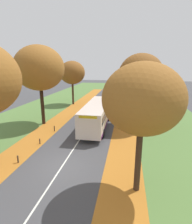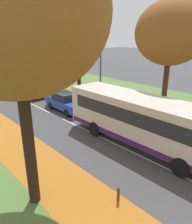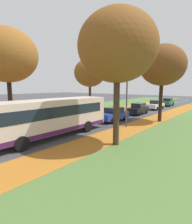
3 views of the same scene
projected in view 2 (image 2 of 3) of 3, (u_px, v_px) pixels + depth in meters
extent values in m
cube|color=#B26B23|center=(19.00, 147.00, 13.26)|extent=(2.80, 60.00, 0.00)
cube|color=#517538|center=(108.00, 91.00, 26.19)|extent=(12.00, 90.00, 0.01)
cube|color=#B26B23|center=(120.00, 112.00, 19.10)|extent=(2.80, 60.00, 0.00)
cube|color=silver|center=(39.00, 107.00, 20.35)|extent=(0.12, 80.00, 0.01)
cylinder|color=black|center=(29.00, 148.00, 8.21)|extent=(0.44, 0.44, 4.85)
ellipsoid|color=#935B23|center=(13.00, 11.00, 6.62)|extent=(6.05, 6.05, 5.44)
cylinder|color=#422D1E|center=(165.00, 90.00, 17.06)|extent=(0.41, 0.41, 4.61)
ellipsoid|color=brown|center=(171.00, 33.00, 15.63)|extent=(5.14, 5.14, 4.63)
cylinder|color=black|center=(79.00, 75.00, 23.68)|extent=(0.40, 0.40, 4.45)
ellipsoid|color=brown|center=(78.00, 35.00, 22.29)|extent=(5.00, 5.00, 4.50)
cylinder|color=#4C3823|center=(118.00, 194.00, 8.86)|extent=(0.12, 0.12, 0.65)
cylinder|color=#47474C|center=(100.00, 76.00, 18.99)|extent=(0.14, 0.14, 6.00)
cylinder|color=#47474C|center=(93.00, 41.00, 17.50)|extent=(1.60, 0.10, 0.10)
ellipsoid|color=silver|center=(86.00, 42.00, 17.01)|extent=(0.44, 0.28, 0.20)
cube|color=beige|center=(142.00, 118.00, 12.96)|extent=(2.56, 10.41, 2.50)
cube|color=#19232D|center=(143.00, 112.00, 12.83)|extent=(2.59, 9.17, 0.80)
cube|color=#4C1951|center=(141.00, 135.00, 13.33)|extent=(2.58, 10.21, 0.32)
cylinder|color=black|center=(181.00, 167.00, 10.40)|extent=(0.31, 0.96, 0.96)
cylinder|color=black|center=(119.00, 120.00, 16.12)|extent=(0.31, 0.96, 0.96)
cylinder|color=black|center=(95.00, 129.00, 14.61)|extent=(0.31, 0.96, 0.96)
cube|color=#233D9E|center=(66.00, 103.00, 19.25)|extent=(1.83, 4.25, 0.70)
cube|color=#19232D|center=(65.00, 96.00, 19.13)|extent=(1.51, 2.06, 0.60)
cylinder|color=black|center=(82.00, 109.00, 18.91)|extent=(0.24, 0.65, 0.64)
cylinder|color=black|center=(67.00, 113.00, 17.96)|extent=(0.24, 0.65, 0.64)
cylinder|color=black|center=(66.00, 102.00, 20.77)|extent=(0.24, 0.65, 0.64)
cylinder|color=black|center=(51.00, 106.00, 19.82)|extent=(0.24, 0.65, 0.64)
cube|color=black|center=(29.00, 90.00, 23.71)|extent=(1.91, 4.28, 0.70)
cube|color=#19232D|center=(28.00, 84.00, 23.59)|extent=(1.54, 2.09, 0.60)
cylinder|color=black|center=(42.00, 94.00, 23.49)|extent=(0.25, 0.65, 0.64)
cylinder|color=black|center=(29.00, 97.00, 22.45)|extent=(0.25, 0.65, 0.64)
cylinder|color=black|center=(30.00, 90.00, 25.22)|extent=(0.25, 0.65, 0.64)
cylinder|color=black|center=(17.00, 93.00, 24.17)|extent=(0.25, 0.65, 0.64)
cube|color=silver|center=(4.00, 81.00, 28.46)|extent=(1.75, 4.22, 0.70)
cube|color=#19232D|center=(3.00, 76.00, 28.35)|extent=(1.47, 2.03, 0.60)
cylinder|color=black|center=(14.00, 84.00, 28.16)|extent=(0.23, 0.64, 0.64)
cylinder|color=black|center=(2.00, 86.00, 27.18)|extent=(0.23, 0.64, 0.64)
cylinder|color=black|center=(7.00, 81.00, 29.98)|extent=(0.23, 0.64, 0.64)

